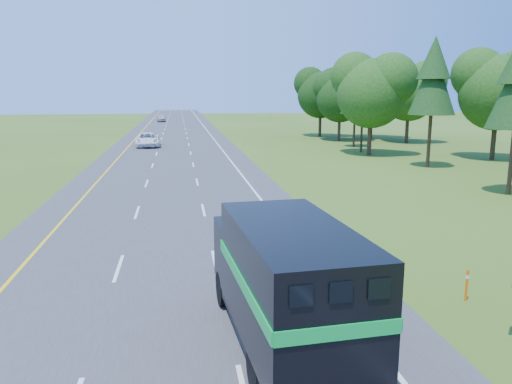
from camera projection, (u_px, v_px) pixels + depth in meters
road at (174, 150)px, 56.93m from camera, size 15.00×260.00×0.04m
lane_markings at (174, 150)px, 56.93m from camera, size 11.15×260.00×0.01m
tree_wall_right at (495, 99)px, 40.30m from camera, size 16.00×100.00×12.00m
horse_truck at (285, 283)px, 12.41m from camera, size 3.00×8.06×3.50m
white_suv at (148, 140)px, 60.60m from camera, size 2.96×6.08×1.66m
far_car at (161, 118)px, 110.97m from camera, size 1.88×4.65×1.58m
delineator at (467, 285)px, 15.87m from camera, size 0.09×0.05×1.05m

